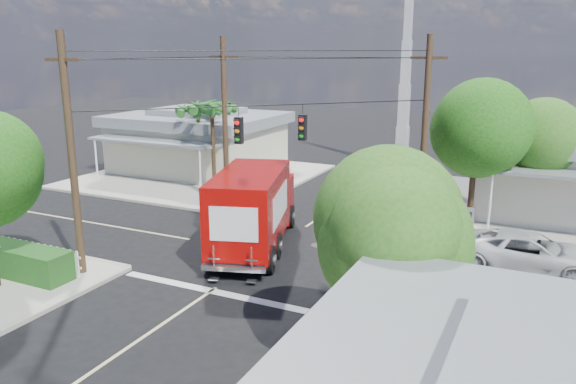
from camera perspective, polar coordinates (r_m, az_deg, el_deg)
The scene contains 17 objects.
ground at distance 23.87m, azimuth -2.10°, elevation -6.19°, with size 120.00×120.00×0.00m, color black.
sidewalk_ne at distance 31.74m, azimuth 25.50°, elevation -2.27°, with size 14.12×14.12×0.14m.
sidewalk_nw at distance 38.25m, azimuth -8.95°, elevation 1.59°, with size 14.12×14.12×0.14m.
road_markings at distance 22.66m, azimuth -3.84°, elevation -7.34°, with size 32.00×32.00×0.01m.
building_nw at distance 39.76m, azimuth -9.12°, elevation 5.22°, with size 10.80×10.20×4.30m.
radio_tower at distance 41.08m, azimuth 11.78°, elevation 10.19°, with size 0.80×0.80×17.00m.
tree_ne_front at distance 26.96m, azimuth 18.61°, elevation 5.90°, with size 4.21×4.14×6.66m.
tree_ne_back at distance 29.03m, azimuth 24.20°, elevation 4.78°, with size 3.77×3.66×5.82m.
tree_se at distance 13.68m, azimuth 9.73°, elevation -4.23°, with size 3.67×3.54×5.62m.
palm_nw_front at distance 32.82m, azimuth -7.74°, elevation 8.36°, with size 3.01×3.08×5.59m.
palm_nw_back at distance 35.21m, azimuth -9.12°, elevation 8.09°, with size 3.01×3.08×5.19m.
utility_poles at distance 24.81m, azimuth -3.71°, elevation 5.73°, with size 12.00×10.68×9.00m.
picket_fence at distance 24.35m, azimuth -25.21°, elevation -5.48°, with size 5.94×0.06×1.00m.
hedge_sw at distance 24.05m, azimuth -26.98°, elevation -5.90°, with size 6.20×1.20×1.10m, color #1D4718.
vending_boxes at distance 27.35m, azimuth 16.32°, elevation -2.57°, with size 1.90×0.50×1.10m.
delivery_truck at distance 23.95m, azimuth -3.50°, elevation -1.65°, with size 4.73×8.44×3.51m.
parked_car at distance 23.68m, azimuth 23.36°, elevation -5.66°, with size 2.47×5.35×1.49m, color silver.
Camera 1 is at (10.48, -19.76, 8.32)m, focal length 35.00 mm.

